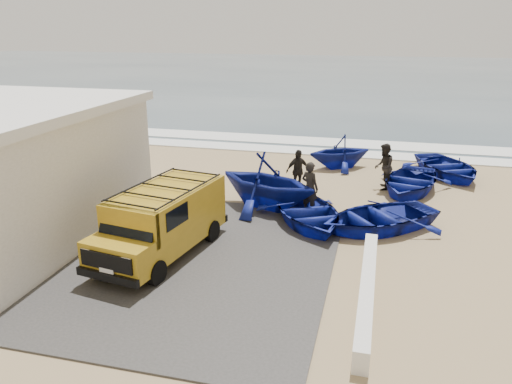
# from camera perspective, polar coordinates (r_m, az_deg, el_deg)

# --- Properties ---
(ground) EXTENTS (160.00, 160.00, 0.00)m
(ground) POSITION_cam_1_polar(r_m,az_deg,el_deg) (16.70, -4.48, -4.84)
(ground) COLOR tan
(slab) EXTENTS (12.00, 10.00, 0.05)m
(slab) POSITION_cam_1_polar(r_m,az_deg,el_deg) (15.78, -13.78, -6.73)
(slab) COLOR #3F3C39
(slab) RESTS_ON ground
(ocean) EXTENTS (180.00, 88.00, 0.01)m
(ocean) POSITION_cam_1_polar(r_m,az_deg,el_deg) (70.96, 10.46, 13.01)
(ocean) COLOR #385166
(ocean) RESTS_ON ground
(surf_line) EXTENTS (180.00, 1.60, 0.06)m
(surf_line) POSITION_cam_1_polar(r_m,az_deg,el_deg) (27.75, 3.46, 4.84)
(surf_line) COLOR white
(surf_line) RESTS_ON ground
(surf_wash) EXTENTS (180.00, 2.20, 0.04)m
(surf_wash) POSITION_cam_1_polar(r_m,az_deg,el_deg) (30.14, 4.37, 5.92)
(surf_wash) COLOR white
(surf_wash) RESTS_ON ground
(parapet) EXTENTS (0.35, 6.00, 0.55)m
(parapet) POSITION_cam_1_polar(r_m,az_deg,el_deg) (13.12, 12.56, -10.88)
(parapet) COLOR silver
(parapet) RESTS_ON ground
(van) EXTENTS (2.69, 5.14, 2.10)m
(van) POSITION_cam_1_polar(r_m,az_deg,el_deg) (15.14, -10.62, -3.05)
(van) COLOR #B38B1A
(van) RESTS_ON ground
(boat_near_left) EXTENTS (4.61, 5.13, 0.87)m
(boat_near_left) POSITION_cam_1_polar(r_m,az_deg,el_deg) (17.44, 5.87, -2.30)
(boat_near_left) COLOR navy
(boat_near_left) RESTS_ON ground
(boat_near_right) EXTENTS (5.27, 5.04, 0.89)m
(boat_near_right) POSITION_cam_1_polar(r_m,az_deg,el_deg) (17.39, 13.76, -2.79)
(boat_near_right) COLOR navy
(boat_near_right) RESTS_ON ground
(boat_mid_left) EXTENTS (5.07, 4.76, 2.14)m
(boat_mid_left) POSITION_cam_1_polar(r_m,az_deg,el_deg) (18.68, 1.25, 1.29)
(boat_mid_left) COLOR navy
(boat_mid_left) RESTS_ON ground
(boat_mid_right) EXTENTS (4.01, 4.90, 0.89)m
(boat_mid_right) POSITION_cam_1_polar(r_m,az_deg,el_deg) (21.65, 17.13, 1.17)
(boat_mid_right) COLOR navy
(boat_mid_right) RESTS_ON ground
(boat_far_left) EXTENTS (4.03, 3.88, 1.63)m
(boat_far_left) POSITION_cam_1_polar(r_m,az_deg,el_deg) (24.45, 9.56, 4.61)
(boat_far_left) COLOR navy
(boat_far_left) RESTS_ON ground
(boat_far_right) EXTENTS (4.55, 5.18, 0.89)m
(boat_far_right) POSITION_cam_1_polar(r_m,az_deg,el_deg) (24.40, 21.02, 2.69)
(boat_far_right) COLOR navy
(boat_far_right) RESTS_ON ground
(fisherman_front) EXTENTS (0.85, 0.75, 1.95)m
(fisherman_front) POSITION_cam_1_polar(r_m,az_deg,el_deg) (18.28, 6.16, 0.48)
(fisherman_front) COLOR black
(fisherman_front) RESTS_ON ground
(fisherman_middle) EXTENTS (0.77, 0.98, 1.95)m
(fisherman_middle) POSITION_cam_1_polar(r_m,az_deg,el_deg) (21.54, 14.39, 2.81)
(fisherman_middle) COLOR black
(fisherman_middle) RESTS_ON ground
(fisherman_back) EXTENTS (1.09, 0.99, 1.78)m
(fisherman_back) POSITION_cam_1_polar(r_m,az_deg,el_deg) (20.68, 4.77, 2.44)
(fisherman_back) COLOR black
(fisherman_back) RESTS_ON ground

